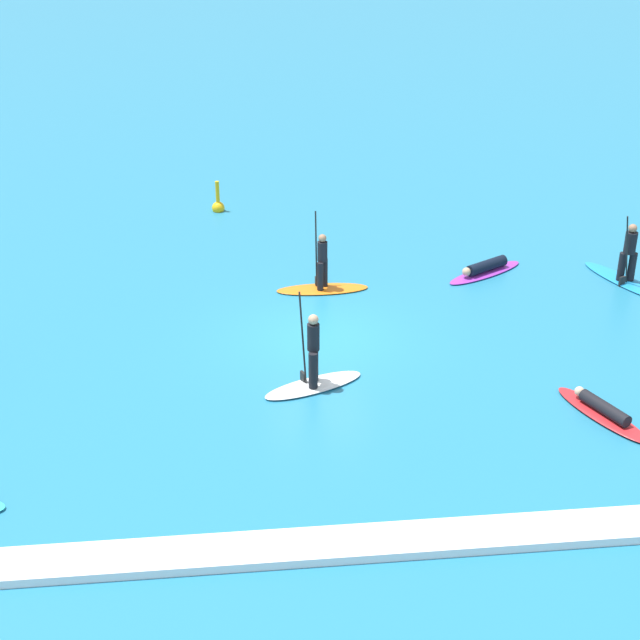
{
  "coord_description": "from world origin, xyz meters",
  "views": [
    {
      "loc": [
        -2.24,
        -21.69,
        11.54
      ],
      "look_at": [
        0.0,
        0.0,
        0.5
      ],
      "focal_mm": 53.85,
      "sensor_mm": 36.0,
      "label": 1
    }
  ],
  "objects_px": {
    "surfer_on_purple_board": "(485,269)",
    "marker_buoy": "(218,206)",
    "surfer_on_red_board": "(602,411)",
    "surfer_on_blue_board": "(627,267)",
    "surfer_on_white_board": "(313,370)",
    "surfer_on_orange_board": "(322,277)"
  },
  "relations": [
    {
      "from": "surfer_on_red_board",
      "to": "surfer_on_orange_board",
      "type": "bearing_deg",
      "value": 12.66
    },
    {
      "from": "surfer_on_blue_board",
      "to": "surfer_on_white_board",
      "type": "xyz_separation_m",
      "value": [
        -9.52,
        -4.94,
        -0.01
      ]
    },
    {
      "from": "surfer_on_blue_board",
      "to": "surfer_on_orange_board",
      "type": "relative_size",
      "value": 1.22
    },
    {
      "from": "surfer_on_blue_board",
      "to": "surfer_on_orange_board",
      "type": "distance_m",
      "value": 8.76
    },
    {
      "from": "surfer_on_blue_board",
      "to": "marker_buoy",
      "type": "xyz_separation_m",
      "value": [
        -11.63,
        7.14,
        -0.29
      ]
    },
    {
      "from": "surfer_on_blue_board",
      "to": "surfer_on_red_board",
      "type": "xyz_separation_m",
      "value": [
        -3.26,
        -6.85,
        -0.35
      ]
    },
    {
      "from": "surfer_on_orange_board",
      "to": "marker_buoy",
      "type": "xyz_separation_m",
      "value": [
        -2.88,
        6.77,
        -0.22
      ]
    },
    {
      "from": "surfer_on_blue_board",
      "to": "surfer_on_purple_board",
      "type": "height_order",
      "value": "surfer_on_blue_board"
    },
    {
      "from": "surfer_on_purple_board",
      "to": "surfer_on_red_board",
      "type": "bearing_deg",
      "value": 64.08
    },
    {
      "from": "marker_buoy",
      "to": "surfer_on_orange_board",
      "type": "bearing_deg",
      "value": -66.93
    },
    {
      "from": "surfer_on_purple_board",
      "to": "surfer_on_white_board",
      "type": "relative_size",
      "value": 1.05
    },
    {
      "from": "surfer_on_orange_board",
      "to": "surfer_on_purple_board",
      "type": "height_order",
      "value": "surfer_on_orange_board"
    },
    {
      "from": "surfer_on_red_board",
      "to": "surfer_on_purple_board",
      "type": "xyz_separation_m",
      "value": [
        -0.61,
        7.85,
        0.02
      ]
    },
    {
      "from": "surfer_on_orange_board",
      "to": "marker_buoy",
      "type": "height_order",
      "value": "surfer_on_orange_board"
    },
    {
      "from": "surfer_on_blue_board",
      "to": "surfer_on_white_board",
      "type": "bearing_deg",
      "value": -85.71
    },
    {
      "from": "surfer_on_white_board",
      "to": "surfer_on_orange_board",
      "type": "bearing_deg",
      "value": -120.46
    },
    {
      "from": "surfer_on_white_board",
      "to": "marker_buoy",
      "type": "distance_m",
      "value": 12.26
    },
    {
      "from": "surfer_on_red_board",
      "to": "marker_buoy",
      "type": "distance_m",
      "value": 16.3
    },
    {
      "from": "surfer_on_blue_board",
      "to": "surfer_on_orange_board",
      "type": "bearing_deg",
      "value": -115.57
    },
    {
      "from": "surfer_on_purple_board",
      "to": "marker_buoy",
      "type": "relative_size",
      "value": 2.32
    },
    {
      "from": "surfer_on_orange_board",
      "to": "surfer_on_red_board",
      "type": "bearing_deg",
      "value": 126.56
    },
    {
      "from": "surfer_on_orange_board",
      "to": "surfer_on_white_board",
      "type": "distance_m",
      "value": 5.37
    }
  ]
}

